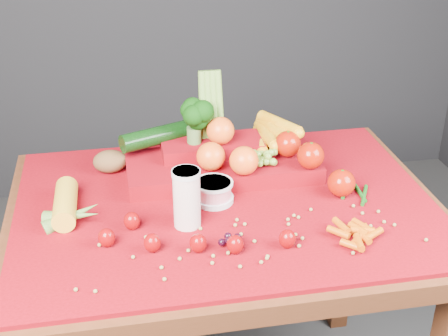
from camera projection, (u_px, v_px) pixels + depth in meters
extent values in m
cube|color=#3C1E0D|center=(225.00, 214.00, 1.60)|extent=(1.10, 0.80, 0.05)
cube|color=#3C1E0D|center=(58.00, 275.00, 1.99)|extent=(0.06, 0.06, 0.70)
cube|color=#3C1E0D|center=(344.00, 243.00, 2.14)|extent=(0.06, 0.06, 0.70)
cube|color=maroon|center=(225.00, 204.00, 1.59)|extent=(1.05, 0.75, 0.01)
cylinder|color=beige|center=(187.00, 198.00, 1.46)|extent=(0.06, 0.06, 0.15)
cylinder|color=silver|center=(186.00, 173.00, 1.43)|extent=(0.07, 0.07, 0.01)
cylinder|color=silver|center=(214.00, 199.00, 1.59)|extent=(0.10, 0.10, 0.01)
cylinder|color=pink|center=(214.00, 189.00, 1.58)|extent=(0.09, 0.09, 0.04)
cylinder|color=silver|center=(213.00, 183.00, 1.57)|extent=(0.10, 0.10, 0.01)
ellipsoid|color=#880800|center=(132.00, 221.00, 1.47)|extent=(0.04, 0.04, 0.04)
cone|color=#184F0E|center=(131.00, 213.00, 1.46)|extent=(0.03, 0.03, 0.01)
ellipsoid|color=#880800|center=(107.00, 238.00, 1.41)|extent=(0.04, 0.04, 0.04)
cone|color=#184F0E|center=(106.00, 230.00, 1.40)|extent=(0.03, 0.03, 0.01)
ellipsoid|color=#880800|center=(152.00, 243.00, 1.39)|extent=(0.04, 0.04, 0.04)
cone|color=#184F0E|center=(152.00, 235.00, 1.38)|extent=(0.03, 0.03, 0.01)
ellipsoid|color=#880800|center=(198.00, 243.00, 1.39)|extent=(0.04, 0.04, 0.04)
cone|color=#184F0E|center=(198.00, 235.00, 1.38)|extent=(0.03, 0.03, 0.01)
ellipsoid|color=#880800|center=(235.00, 244.00, 1.38)|extent=(0.04, 0.04, 0.04)
cone|color=#184F0E|center=(235.00, 236.00, 1.37)|extent=(0.03, 0.03, 0.01)
ellipsoid|color=#880800|center=(287.00, 239.00, 1.40)|extent=(0.04, 0.04, 0.04)
cone|color=#184F0E|center=(288.00, 231.00, 1.39)|extent=(0.03, 0.03, 0.01)
cylinder|color=gold|center=(65.00, 204.00, 1.53)|extent=(0.06, 0.18, 0.06)
ellipsoid|color=#55371E|center=(110.00, 161.00, 1.72)|extent=(0.09, 0.07, 0.06)
cube|color=maroon|center=(222.00, 167.00, 1.71)|extent=(0.52, 0.22, 0.04)
cube|color=maroon|center=(212.00, 147.00, 1.73)|extent=(0.28, 0.12, 0.03)
sphere|color=#931600|center=(311.00, 156.00, 1.64)|extent=(0.07, 0.07, 0.07)
sphere|color=#931600|center=(341.00, 183.00, 1.60)|extent=(0.07, 0.07, 0.07)
sphere|color=#931600|center=(288.00, 144.00, 1.70)|extent=(0.07, 0.07, 0.07)
sphere|color=red|center=(211.00, 156.00, 1.63)|extent=(0.08, 0.08, 0.08)
sphere|color=red|center=(244.00, 161.00, 1.61)|extent=(0.08, 0.08, 0.08)
sphere|color=red|center=(220.00, 131.00, 1.69)|extent=(0.08, 0.08, 0.08)
cylinder|color=gold|center=(260.00, 140.00, 1.77)|extent=(0.06, 0.17, 0.04)
cylinder|color=gold|center=(267.00, 134.00, 1.77)|extent=(0.04, 0.16, 0.04)
cylinder|color=gold|center=(274.00, 129.00, 1.76)|extent=(0.07, 0.17, 0.04)
cylinder|color=gold|center=(279.00, 124.00, 1.76)|extent=(0.10, 0.16, 0.04)
cylinder|color=#3F662D|center=(194.00, 135.00, 1.70)|extent=(0.04, 0.04, 0.04)
cylinder|color=olive|center=(203.00, 111.00, 1.72)|extent=(0.03, 0.06, 0.22)
cylinder|color=olive|center=(208.00, 110.00, 1.72)|extent=(0.02, 0.06, 0.22)
cylinder|color=olive|center=(214.00, 110.00, 1.73)|extent=(0.02, 0.06, 0.22)
cylinder|color=olive|center=(220.00, 110.00, 1.73)|extent=(0.03, 0.06, 0.22)
cylinder|color=black|center=(160.00, 135.00, 1.73)|extent=(0.23, 0.13, 0.05)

